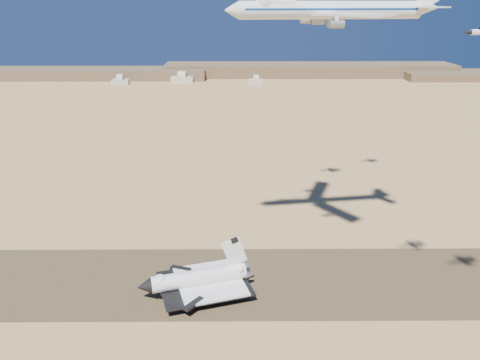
{
  "coord_description": "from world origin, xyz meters",
  "views": [
    {
      "loc": [
        14.26,
        -156.93,
        102.13
      ],
      "look_at": [
        15.37,
        8.0,
        39.24
      ],
      "focal_mm": 35.0,
      "sensor_mm": 36.0,
      "label": 1
    }
  ],
  "objects_px": {
    "shuttle": "(198,280)",
    "crew_c": "(210,303)",
    "carrier_747": "(325,10)",
    "crew_a": "(218,298)",
    "chase_jet_d": "(338,8)",
    "crew_b": "(210,300)"
  },
  "relations": [
    {
      "from": "shuttle",
      "to": "crew_c",
      "type": "xyz_separation_m",
      "value": [
        4.86,
        -7.57,
        -4.83
      ]
    },
    {
      "from": "shuttle",
      "to": "carrier_747",
      "type": "bearing_deg",
      "value": 9.05
    },
    {
      "from": "crew_a",
      "to": "chase_jet_d",
      "type": "distance_m",
      "value": 134.83
    },
    {
      "from": "shuttle",
      "to": "carrier_747",
      "type": "xyz_separation_m",
      "value": [
        44.92,
        21.73,
        93.93
      ]
    },
    {
      "from": "crew_a",
      "to": "crew_b",
      "type": "relative_size",
      "value": 0.98
    },
    {
      "from": "carrier_747",
      "to": "crew_a",
      "type": "distance_m",
      "value": 108.81
    },
    {
      "from": "shuttle",
      "to": "crew_a",
      "type": "bearing_deg",
      "value": -50.19
    },
    {
      "from": "carrier_747",
      "to": "chase_jet_d",
      "type": "distance_m",
      "value": 51.26
    },
    {
      "from": "carrier_747",
      "to": "chase_jet_d",
      "type": "height_order",
      "value": "carrier_747"
    },
    {
      "from": "crew_b",
      "to": "crew_c",
      "type": "bearing_deg",
      "value": 136.24
    },
    {
      "from": "crew_b",
      "to": "crew_c",
      "type": "height_order",
      "value": "crew_b"
    },
    {
      "from": "shuttle",
      "to": "crew_c",
      "type": "relative_size",
      "value": 27.09
    },
    {
      "from": "crew_c",
      "to": "chase_jet_d",
      "type": "xyz_separation_m",
      "value": [
        54.58,
        78.46,
        98.74
      ]
    },
    {
      "from": "crew_c",
      "to": "chase_jet_d",
      "type": "distance_m",
      "value": 137.42
    },
    {
      "from": "carrier_747",
      "to": "crew_c",
      "type": "xyz_separation_m",
      "value": [
        -40.06,
        -29.3,
        -98.76
      ]
    },
    {
      "from": "crew_b",
      "to": "chase_jet_d",
      "type": "distance_m",
      "value": 136.72
    },
    {
      "from": "crew_c",
      "to": "carrier_747",
      "type": "bearing_deg",
      "value": -105.31
    },
    {
      "from": "carrier_747",
      "to": "crew_a",
      "type": "xyz_separation_m",
      "value": [
        -37.22,
        -26.81,
        -98.67
      ]
    },
    {
      "from": "shuttle",
      "to": "crew_b",
      "type": "relative_size",
      "value": 23.86
    },
    {
      "from": "shuttle",
      "to": "chase_jet_d",
      "type": "height_order",
      "value": "chase_jet_d"
    },
    {
      "from": "shuttle",
      "to": "crew_a",
      "type": "xyz_separation_m",
      "value": [
        7.69,
        -5.08,
        -4.74
      ]
    },
    {
      "from": "carrier_747",
      "to": "crew_b",
      "type": "distance_m",
      "value": 110.17
    }
  ]
}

